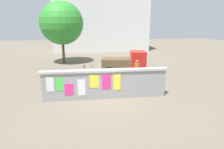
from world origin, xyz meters
TOP-DOWN VIEW (x-y plane):
  - ground at (0.00, 8.00)m, footprint 60.00×60.00m
  - poster_wall at (-0.01, -0.00)m, footprint 7.06×0.42m
  - auto_rickshaw_truck at (2.28, 5.44)m, footprint 3.78×1.99m
  - motorcycle at (-2.78, 2.80)m, footprint 1.90×0.56m
  - bicycle_near at (-1.02, 4.41)m, footprint 1.67×0.55m
  - bicycle_far at (0.04, 1.84)m, footprint 1.68×0.53m
  - person_walking at (2.51, 2.72)m, footprint 0.43×0.43m
  - tree_roadside at (-3.30, 10.53)m, footprint 4.32×4.32m
  - building_background at (1.42, 21.08)m, footprint 13.85×7.17m

SIDE VIEW (x-z plane):
  - ground at x=0.00m, z-range 0.00..0.00m
  - bicycle_near at x=-1.02m, z-range -0.11..0.84m
  - bicycle_far at x=0.04m, z-range -0.11..0.84m
  - motorcycle at x=-2.78m, z-range 0.03..0.90m
  - poster_wall at x=-0.01m, z-range 0.02..1.70m
  - auto_rickshaw_truck at x=2.28m, z-range -0.02..1.83m
  - person_walking at x=2.51m, z-range 0.18..1.80m
  - tree_roadside at x=-3.30m, z-range 0.95..7.17m
  - building_background at x=1.42m, z-range 0.02..8.24m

